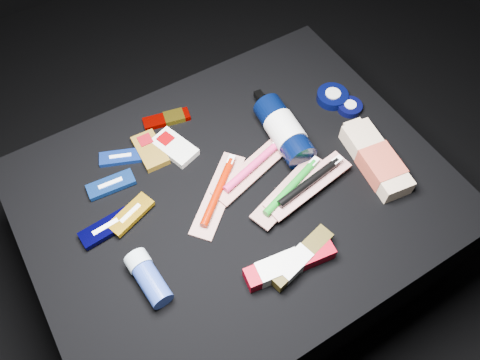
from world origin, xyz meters
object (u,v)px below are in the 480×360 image
bodywash_bottle (376,160)px  toothpaste_carton_red (286,265)px  deodorant_stick (148,277)px  lotion_bottle (284,131)px

bodywash_bottle → toothpaste_carton_red: bodywash_bottle is taller
bodywash_bottle → deodorant_stick: 0.60m
lotion_bottle → bodywash_bottle: (0.15, -0.18, -0.02)m
lotion_bottle → deodorant_stick: size_ratio=1.97×
deodorant_stick → toothpaste_carton_red: bearing=-29.5°
toothpaste_carton_red → lotion_bottle: bearing=64.8°
deodorant_stick → bodywash_bottle: bearing=-5.7°
lotion_bottle → toothpaste_carton_red: lotion_bottle is taller
lotion_bottle → toothpaste_carton_red: size_ratio=1.21×
toothpaste_carton_red → deodorant_stick: bearing=162.8°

